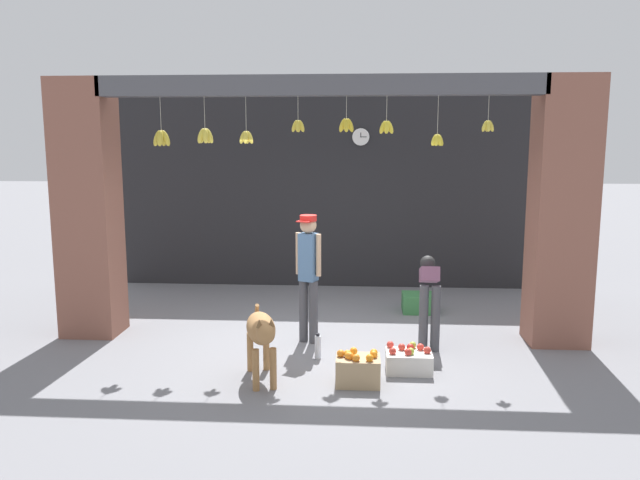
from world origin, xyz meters
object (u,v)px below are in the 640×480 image
(produce_box_green, at_px, (418,303))
(water_bottle, at_px, (318,347))
(fruit_crate_apples, at_px, (409,360))
(wall_clock, at_px, (361,137))
(worker_stooping, at_px, (429,290))
(dog, at_px, (261,332))
(shopkeeper, at_px, (308,269))
(fruit_crate_oranges, at_px, (358,369))

(produce_box_green, xyz_separation_m, water_bottle, (-1.34, -2.08, 0.00))
(fruit_crate_apples, distance_m, wall_clock, 4.68)
(fruit_crate_apples, relative_size, water_bottle, 1.66)
(worker_stooping, xyz_separation_m, produce_box_green, (0.02, 1.51, -0.56))
(dog, bearing_deg, produce_box_green, 130.56)
(water_bottle, bearing_deg, shopkeeper, 104.98)
(produce_box_green, relative_size, water_bottle, 1.56)
(fruit_crate_apples, bearing_deg, worker_stooping, 71.78)
(produce_box_green, bearing_deg, water_bottle, -122.75)
(shopkeeper, distance_m, worker_stooping, 1.49)
(fruit_crate_oranges, bearing_deg, wall_clock, 89.96)
(fruit_crate_apples, bearing_deg, shopkeeper, 141.50)
(wall_clock, bearing_deg, water_bottle, -97.36)
(fruit_crate_oranges, height_order, produce_box_green, fruit_crate_oranges)
(shopkeeper, bearing_deg, wall_clock, -78.75)
(shopkeeper, xyz_separation_m, water_bottle, (0.16, -0.59, -0.79))
(produce_box_green, bearing_deg, fruit_crate_oranges, -107.20)
(shopkeeper, bearing_deg, fruit_crate_oranges, 138.03)
(fruit_crate_apples, relative_size, wall_clock, 1.65)
(fruit_crate_apples, relative_size, produce_box_green, 1.06)
(dog, distance_m, water_bottle, 0.99)
(fruit_crate_apples, bearing_deg, dog, -165.95)
(worker_stooping, distance_m, wall_clock, 3.67)
(shopkeeper, xyz_separation_m, produce_box_green, (1.49, 1.49, -0.80))
(fruit_crate_oranges, bearing_deg, worker_stooping, 56.93)
(fruit_crate_apples, distance_m, water_bottle, 1.07)
(shopkeeper, height_order, fruit_crate_oranges, shopkeeper)
(worker_stooping, relative_size, wall_clock, 3.46)
(shopkeeper, height_order, worker_stooping, shopkeeper)
(fruit_crate_apples, xyz_separation_m, wall_clock, (-0.55, 3.97, 2.42))
(worker_stooping, bearing_deg, dog, -142.08)
(produce_box_green, height_order, water_bottle, water_bottle)
(dog, xyz_separation_m, water_bottle, (0.53, 0.73, -0.40))
(fruit_crate_apples, bearing_deg, wall_clock, 97.87)
(worker_stooping, bearing_deg, produce_box_green, 92.04)
(dog, distance_m, wall_clock, 4.90)
(worker_stooping, bearing_deg, shopkeeper, -177.87)
(shopkeeper, height_order, water_bottle, shopkeeper)
(dog, xyz_separation_m, worker_stooping, (1.85, 1.30, 0.15))
(wall_clock, bearing_deg, fruit_crate_apples, -82.13)
(fruit_crate_oranges, relative_size, produce_box_green, 0.97)
(fruit_crate_oranges, distance_m, produce_box_green, 2.95)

